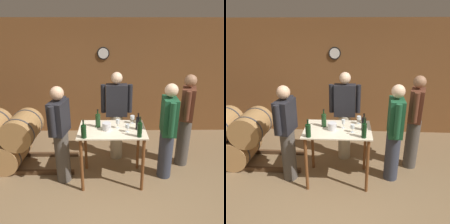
% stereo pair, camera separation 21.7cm
% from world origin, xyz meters
% --- Properties ---
extents(ground_plane, '(14.00, 14.00, 0.00)m').
position_xyz_m(ground_plane, '(0.00, 0.00, 0.00)').
color(ground_plane, brown).
extents(back_wall, '(8.40, 0.08, 2.70)m').
position_xyz_m(back_wall, '(-0.00, 2.73, 1.35)').
color(back_wall, brown).
rests_on(back_wall, ground_plane).
extents(tasting_table, '(1.07, 0.72, 0.96)m').
position_xyz_m(tasting_table, '(0.05, 0.75, 0.77)').
color(tasting_table, beige).
rests_on(tasting_table, ground_plane).
extents(wine_bottle_far_left, '(0.08, 0.08, 0.28)m').
position_xyz_m(wine_bottle_far_left, '(-0.37, 0.45, 1.06)').
color(wine_bottle_far_left, black).
rests_on(wine_bottle_far_left, tasting_table).
extents(wine_bottle_left, '(0.08, 0.08, 0.31)m').
position_xyz_m(wine_bottle_left, '(-0.18, 0.82, 1.07)').
color(wine_bottle_left, '#193819').
rests_on(wine_bottle_left, tasting_table).
extents(wine_bottle_center, '(0.07, 0.07, 0.32)m').
position_xyz_m(wine_bottle_center, '(0.45, 0.47, 1.08)').
color(wine_bottle_center, black).
rests_on(wine_bottle_center, tasting_table).
extents(wine_bottle_right, '(0.07, 0.07, 0.28)m').
position_xyz_m(wine_bottle_right, '(0.46, 0.72, 1.07)').
color(wine_bottle_right, black).
rests_on(wine_bottle_right, tasting_table).
extents(wine_glass_near_left, '(0.06, 0.06, 0.15)m').
position_xyz_m(wine_glass_near_left, '(0.14, 0.78, 1.06)').
color(wine_glass_near_left, silver).
rests_on(wine_glass_near_left, tasting_table).
extents(wine_glass_near_center, '(0.06, 0.06, 0.13)m').
position_xyz_m(wine_glass_near_center, '(0.29, 0.63, 1.05)').
color(wine_glass_near_center, silver).
rests_on(wine_glass_near_center, tasting_table).
extents(wine_glass_near_right, '(0.07, 0.07, 0.14)m').
position_xyz_m(wine_glass_near_right, '(0.40, 0.97, 1.06)').
color(wine_glass_near_right, silver).
rests_on(wine_glass_near_right, tasting_table).
extents(ice_bucket, '(0.14, 0.14, 0.12)m').
position_xyz_m(ice_bucket, '(-0.03, 0.71, 1.02)').
color(ice_bucket, silver).
rests_on(ice_bucket, tasting_table).
extents(person_host, '(0.59, 0.24, 1.74)m').
position_xyz_m(person_host, '(0.15, 1.46, 0.92)').
color(person_host, '#B7AD93').
rests_on(person_host, ground_plane).
extents(person_visitor_with_scarf, '(0.34, 0.56, 1.74)m').
position_xyz_m(person_visitor_with_scarf, '(1.39, 1.21, 0.92)').
color(person_visitor_with_scarf, '#4C4742').
rests_on(person_visitor_with_scarf, ground_plane).
extents(person_visitor_bearded, '(0.25, 0.59, 1.68)m').
position_xyz_m(person_visitor_bearded, '(0.97, 0.83, 0.89)').
color(person_visitor_bearded, '#333847').
rests_on(person_visitor_bearded, ground_plane).
extents(person_visitor_near_door, '(0.29, 0.58, 1.66)m').
position_xyz_m(person_visitor_near_door, '(-0.78, 0.73, 0.88)').
color(person_visitor_near_door, '#4C4742').
rests_on(person_visitor_near_door, ground_plane).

